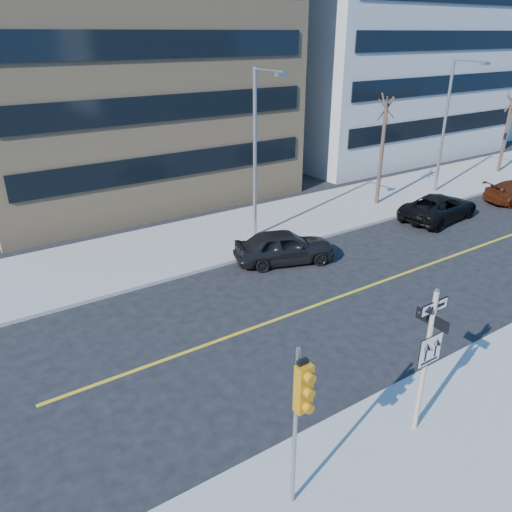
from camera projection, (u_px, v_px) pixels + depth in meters
ground at (347, 381)px, 14.93m from camera, size 120.00×120.00×0.00m
far_sidewalk at (422, 188)px, 33.12m from camera, size 66.00×6.00×0.15m
road_centerline at (473, 249)px, 24.04m from camera, size 40.00×0.14×0.01m
sign_pole at (427, 355)px, 12.02m from camera, size 0.92×0.92×4.06m
traffic_signal at (302, 401)px, 9.64m from camera, size 0.32×0.45×4.00m
parked_car_a at (284, 247)px, 22.33m from camera, size 3.20×4.83×1.53m
parked_car_c at (439, 207)px, 27.50m from camera, size 2.98×5.38×1.42m
streetlight_a at (258, 145)px, 23.16m from camera, size 0.55×2.25×8.00m
streetlight_b at (449, 118)px, 30.25m from camera, size 0.55×2.25×8.00m
street_tree_west at (386, 111)px, 27.82m from camera, size 1.80×1.80×6.35m
street_tree_east at (512, 104)px, 34.86m from camera, size 1.80×1.80×5.75m
building_brick at (105, 42)px, 31.21m from camera, size 18.00×18.00×18.00m
building_grey_mid at (366, 58)px, 42.21m from camera, size 20.00×16.00×15.00m
building_grey_far at (484, 47)px, 54.92m from camera, size 18.00×18.00×16.00m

